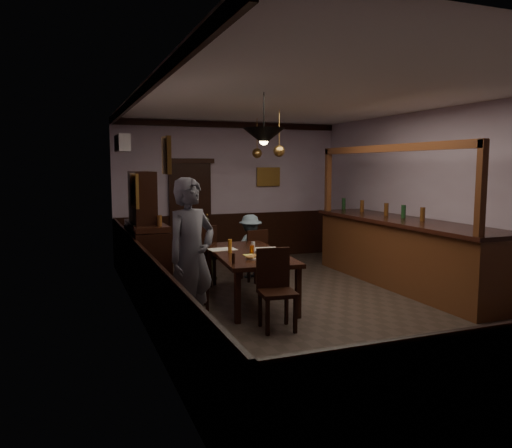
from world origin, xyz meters
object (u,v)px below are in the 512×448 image
chair_side (189,275)px  pendant_iron (264,137)px  chair_far_right (255,253)px  bar_counter (404,251)px  person_seated_right (250,246)px  person_standing (191,257)px  soda_can (252,249)px  dining_table (248,257)px  pendant_brass_mid (279,151)px  person_seated_left (202,248)px  pendant_brass_far (257,153)px  chair_far_left (204,252)px  coffee_cup (277,254)px  chair_near (275,285)px  sideboard (146,246)px

chair_side → pendant_iron: bearing=-118.0°
chair_far_right → bar_counter: 2.58m
person_seated_right → bar_counter: bearing=138.2°
person_standing → soda_can: bearing=15.3°
dining_table → pendant_brass_mid: bearing=46.6°
pendant_iron → person_seated_left: bearing=95.6°
person_seated_left → person_seated_right: (0.90, -0.08, 0.00)m
pendant_brass_far → pendant_brass_mid: bearing=-97.3°
chair_far_left → pendant_brass_far: (1.48, 1.25, 1.73)m
person_seated_left → pendant_brass_far: 2.44m
bar_counter → pendant_brass_far: size_ratio=5.27×
person_seated_right → pendant_brass_far: 2.08m
chair_far_left → coffee_cup: chair_far_left is taller
dining_table → chair_far_right: (0.58, 1.23, -0.18)m
soda_can → pendant_iron: pendant_iron is taller
chair_near → pendant_brass_mid: 3.07m
soda_can → chair_side: bearing=-178.7°
person_standing → bar_counter: 4.15m
chair_near → coffee_cup: 0.85m
bar_counter → chair_side: bearing=-179.0°
dining_table → chair_side: size_ratio=2.49×
person_seated_left → person_seated_right: 0.90m
chair_far_right → chair_far_left: bearing=-8.7°
chair_far_right → chair_side: 2.02m
chair_side → coffee_cup: size_ratio=11.46×
sideboard → coffee_cup: bearing=-43.7°
sideboard → pendant_brass_far: size_ratio=2.42×
person_seated_right → pendant_brass_far: bearing=-124.3°
dining_table → chair_side: bearing=-173.5°
sideboard → pendant_iron: pendant_iron is taller
chair_side → soda_can: chair_side is taller
soda_can → pendant_iron: size_ratio=0.18×
chair_far_right → chair_near: size_ratio=0.92×
dining_table → person_standing: size_ratio=1.19×
soda_can → sideboard: 1.75m
soda_can → bar_counter: bar_counter is taller
pendant_iron → sideboard: bearing=126.6°
chair_far_left → chair_side: (-0.59, -1.41, -0.07)m
dining_table → person_seated_right: 1.62m
chair_far_right → chair_side: chair_far_right is taller
sideboard → pendant_brass_far: pendant_brass_far is taller
coffee_cup → pendant_brass_mid: (0.70, 1.55, 1.50)m
chair_near → sideboard: 2.61m
chair_near → person_standing: (-1.04, 0.16, 0.40)m
person_seated_left → pendant_brass_far: bearing=-136.3°
chair_side → person_seated_right: 2.22m
pendant_brass_far → bar_counter: bearing=-56.9°
chair_near → bar_counter: 3.20m
dining_table → sideboard: sideboard is taller
chair_far_right → pendant_brass_far: size_ratio=1.14×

